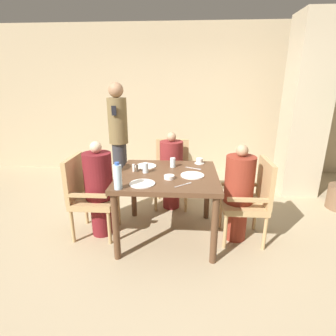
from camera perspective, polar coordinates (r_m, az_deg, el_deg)
The scene contains 23 objects.
ground_plane at distance 3.24m, azimuth -0.06°, elevation -14.37°, with size 16.00×16.00×0.00m, color tan.
wall_back at distance 5.29m, azimuth 1.83°, elevation 14.35°, with size 8.00×0.06×2.80m.
pillar_stone at distance 4.63m, azimuth 27.70°, elevation 11.24°, with size 0.56×0.56×2.70m.
dining_table at distance 2.93m, azimuth -0.07°, elevation -3.14°, with size 1.10×1.05×0.78m.
chair_left_side at distance 3.19m, azimuth -17.07°, elevation -5.19°, with size 0.49×0.49×0.95m.
diner_in_left_chair at distance 3.12m, azimuth -14.75°, elevation -4.29°, with size 0.32×0.32×1.13m.
chair_far_side at distance 3.84m, azimuth 0.84°, elevation -0.43°, with size 0.49×0.49×0.95m.
diner_in_far_chair at distance 3.69m, azimuth 0.73°, elevation -0.43°, with size 0.32×0.32×1.10m.
chair_right_side at distance 3.08m, azimuth 17.59°, elevation -6.07°, with size 0.49×0.49×0.95m.
diner_in_right_chair at distance 3.03m, azimuth 15.09°, elevation -5.14°, with size 0.32×0.32×1.12m.
standing_host at distance 4.25m, azimuth -10.73°, elevation 6.93°, with size 0.30×0.33×1.75m.
plate_main_left at distance 2.61m, azimuth -5.62°, elevation -3.40°, with size 0.26×0.26×0.01m.
plate_main_right at distance 2.84m, azimuth 5.33°, elevation -1.58°, with size 0.26×0.26×0.01m.
plate_dessert_center at distance 3.16m, azimuth -4.88°, elevation 0.41°, with size 0.26×0.26×0.01m.
teacup_with_saucer at distance 3.28m, azimuth 6.84°, elevation 1.48°, with size 0.12×0.12×0.07m.
bowl_small at distance 2.74m, azimuth 0.26°, elevation -1.99°, with size 0.11×0.11×0.04m.
water_bottle at distance 2.49m, azimuth -10.89°, elevation -1.85°, with size 0.08×0.08×0.26m.
glass_tall_near at distance 2.93m, azimuth -4.95°, elevation 0.04°, with size 0.06×0.06×0.11m.
glass_tall_mid at distance 3.11m, azimuth 1.04°, elevation 1.20°, with size 0.06×0.06×0.11m.
salt_shaker at distance 2.99m, azimuth -7.49°, elevation 0.04°, with size 0.03×0.03×0.09m.
pepper_shaker at distance 2.98m, azimuth -6.75°, elevation -0.01°, with size 0.03×0.03×0.08m.
fork_beside_plate at distance 3.09m, azimuth 5.88°, elevation -0.10°, with size 0.18×0.09×0.00m.
knife_beside_plate at distance 2.59m, azimuth 3.51°, elevation -3.62°, with size 0.16×0.14×0.00m.
Camera 1 is at (0.18, -2.73, 1.73)m, focal length 28.00 mm.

